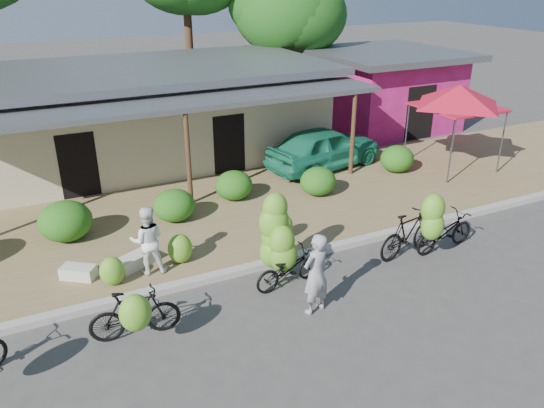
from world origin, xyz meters
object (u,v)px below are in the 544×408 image
at_px(sack_far, 78,272).
at_px(bystander, 148,240).
at_px(sack_near, 135,261).
at_px(tree_near_right, 282,8).
at_px(vendor, 316,274).
at_px(teal_van, 324,148).
at_px(red_canopy, 459,96).
at_px(bike_right, 414,230).
at_px(bike_far_right, 444,232).
at_px(bike_left, 135,314).
at_px(bike_center, 281,247).

bearing_deg(sack_far, bystander, -16.34).
bearing_deg(sack_near, tree_near_right, 49.97).
xyz_separation_m(vendor, teal_van, (4.45, 7.03, -0.04)).
xyz_separation_m(tree_near_right, sack_far, (-10.86, -11.39, -4.58)).
height_order(tree_near_right, red_canopy, tree_near_right).
distance_m(bike_right, bike_far_right, 1.00).
height_order(bike_far_right, sack_near, bike_far_right).
xyz_separation_m(red_canopy, vendor, (-8.40, -5.15, -1.73)).
height_order(bike_left, sack_far, bike_left).
bearing_deg(vendor, bike_center, -100.72).
relative_size(bike_far_right, sack_far, 2.50).
bearing_deg(red_canopy, tree_near_right, 100.29).
relative_size(sack_near, sack_far, 1.13).
bearing_deg(bike_center, teal_van, -45.14).
bearing_deg(tree_near_right, vendor, -114.50).
bearing_deg(tree_near_right, teal_van, -106.26).
xyz_separation_m(sack_near, sack_far, (-1.23, 0.08, -0.01)).
relative_size(tree_near_right, bystander, 4.18).
bearing_deg(bike_far_right, sack_near, 67.64).
bearing_deg(bike_right, teal_van, -21.21).
distance_m(bystander, teal_van, 8.29).
distance_m(bike_left, bike_right, 6.73).
height_order(bike_right, bike_far_right, bike_right).
xyz_separation_m(bike_far_right, sack_near, (-7.17, 2.30, -0.21)).
relative_size(tree_near_right, vendor, 3.79).
xyz_separation_m(tree_near_right, teal_van, (-2.22, -7.61, -3.99)).
xyz_separation_m(tree_near_right, vendor, (-6.67, -14.64, -3.96)).
bearing_deg(tree_near_right, bike_right, -104.02).
bearing_deg(red_canopy, bystander, -168.10).
xyz_separation_m(tree_near_right, bike_far_right, (-2.46, -13.77, -4.36)).
bearing_deg(bystander, red_canopy, -155.47).
height_order(bike_center, sack_near, bike_center).
relative_size(red_canopy, bike_left, 1.99).
xyz_separation_m(tree_near_right, bike_right, (-3.43, -13.75, -4.10)).
distance_m(tree_near_right, sack_far, 16.39).
height_order(tree_near_right, bystander, tree_near_right).
relative_size(bike_center, bike_right, 1.04).
bearing_deg(bike_left, bike_right, -80.42).
bearing_deg(bike_left, bystander, -12.81).
bearing_deg(bystander, bike_far_right, 176.88).
xyz_separation_m(red_canopy, sack_far, (-12.59, -1.89, -2.35)).
height_order(vendor, bystander, vendor).
bearing_deg(bike_far_right, bystander, 69.70).
bearing_deg(sack_near, bike_left, -101.83).
relative_size(bike_center, vendor, 1.15).
bearing_deg(bike_center, sack_near, 51.76).
bearing_deg(bike_right, sack_far, 62.33).
bearing_deg(bike_right, bike_far_right, -101.48).
height_order(bike_center, sack_far, bike_center).
distance_m(bike_left, bystander, 2.32).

